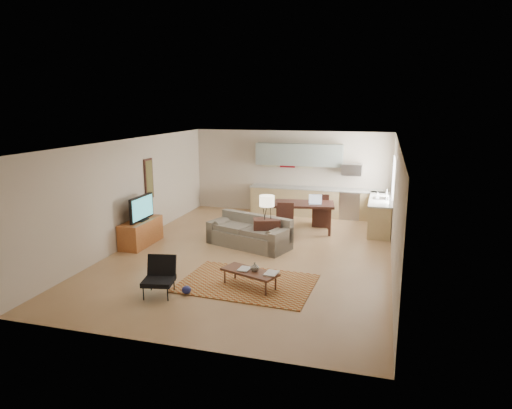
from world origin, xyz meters
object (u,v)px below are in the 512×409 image
(sofa, at_px, (249,232))
(console_table, at_px, (267,234))
(tv_credenza, at_px, (141,232))
(dining_table, at_px, (304,217))
(armchair, at_px, (159,277))
(coffee_table, at_px, (250,279))

(sofa, height_order, console_table, sofa)
(tv_credenza, distance_m, dining_table, 4.48)
(armchair, height_order, tv_credenza, armchair)
(sofa, relative_size, console_table, 2.89)
(dining_table, bearing_deg, tv_credenza, -157.52)
(armchair, bearing_deg, tv_credenza, 113.90)
(sofa, bearing_deg, armchair, -83.66)
(console_table, bearing_deg, coffee_table, -100.46)
(dining_table, bearing_deg, armchair, -119.02)
(sofa, distance_m, tv_credenza, 2.78)
(coffee_table, relative_size, tv_credenza, 0.83)
(dining_table, bearing_deg, console_table, -118.18)
(tv_credenza, bearing_deg, dining_table, 31.36)
(armchair, bearing_deg, coffee_table, 17.53)
(sofa, xyz_separation_m, console_table, (0.48, -0.06, -0.00))
(console_table, bearing_deg, sofa, 155.27)
(coffee_table, bearing_deg, tv_credenza, 171.70)
(coffee_table, distance_m, console_table, 2.51)
(coffee_table, bearing_deg, armchair, -130.64)
(sofa, xyz_separation_m, coffee_table, (0.78, -2.54, -0.21))
(dining_table, bearing_deg, sofa, -131.68)
(tv_credenza, bearing_deg, coffee_table, -28.97)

